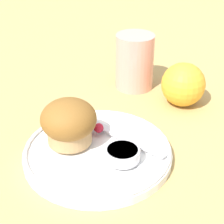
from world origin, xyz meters
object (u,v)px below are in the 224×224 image
at_px(muffin, 69,122).
at_px(orange_fruit, 183,84).
at_px(juice_glass, 135,62).
at_px(butter_knife, 117,134).

relative_size(muffin, orange_fruit, 1.03).
bearing_deg(orange_fruit, muffin, -112.27).
xyz_separation_m(muffin, orange_fruit, (0.10, 0.24, -0.01)).
distance_m(muffin, juice_glass, 0.26).
relative_size(orange_fruit, juice_glass, 0.74).
bearing_deg(juice_glass, orange_fruit, -9.93).
height_order(butter_knife, orange_fruit, orange_fruit).
bearing_deg(juice_glass, butter_knife, -69.93).
height_order(orange_fruit, juice_glass, juice_glass).
height_order(butter_knife, juice_glass, juice_glass).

